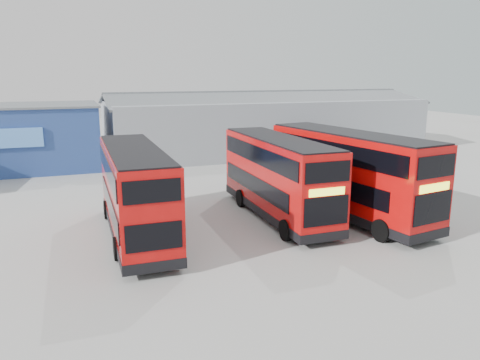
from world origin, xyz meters
The scene contains 7 objects.
ground_plane centered at (0.00, 0.00, 0.00)m, with size 120.00×120.00×0.00m, color #9A9A95.
office_block centered at (-14.00, 17.99, 2.58)m, with size 12.30×8.32×5.12m.
maintenance_shed centered at (8.00, 20.00, 2.60)m, with size 30.50×12.00×5.89m.
double_decker_left centered at (-7.65, -1.69, 2.11)m, with size 2.69×10.07×4.23m.
double_decker_centre centered at (-0.16, -1.05, 2.12)m, with size 2.65×10.12×4.26m.
double_decker_right centered at (3.34, -2.32, 2.26)m, with size 4.15×10.99×4.55m.
single_decker_blue centered at (9.43, 6.83, 1.33)m, with size 3.91×10.10×2.68m.
Camera 1 is at (-10.43, -22.85, 7.50)m, focal length 35.00 mm.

